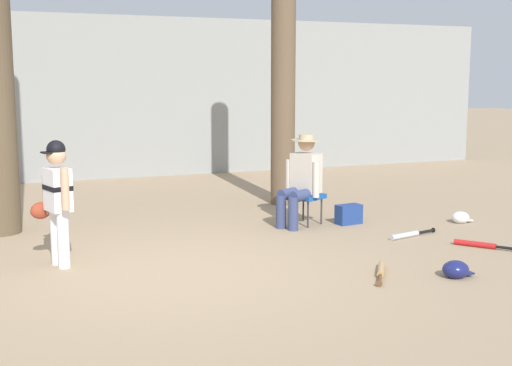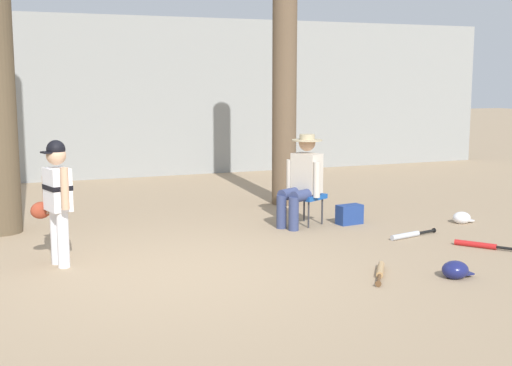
{
  "view_description": "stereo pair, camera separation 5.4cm",
  "coord_description": "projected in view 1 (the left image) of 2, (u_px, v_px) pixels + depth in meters",
  "views": [
    {
      "loc": [
        -1.7,
        -6.41,
        1.92
      ],
      "look_at": [
        1.14,
        0.67,
        0.75
      ],
      "focal_mm": 47.96,
      "sensor_mm": 36.0,
      "label": 1
    },
    {
      "loc": [
        -1.65,
        -6.43,
        1.92
      ],
      "look_at": [
        1.14,
        0.67,
        0.75
      ],
      "focal_mm": 47.96,
      "sensor_mm": 36.0,
      "label": 2
    }
  ],
  "objects": [
    {
      "name": "concrete_back_wall",
      "position": [
        77.0,
        98.0,
        12.95
      ],
      "size": [
        18.0,
        0.36,
        3.11
      ],
      "primitive_type": "cube",
      "color": "gray",
      "rests_on": "ground"
    },
    {
      "name": "tree_behind_spectator",
      "position": [
        283.0,
        80.0,
        10.3
      ],
      "size": [
        0.57,
        0.57,
        4.36
      ],
      "color": "brown",
      "rests_on": "ground"
    },
    {
      "name": "folding_stool",
      "position": [
        306.0,
        197.0,
        9.03
      ],
      "size": [
        0.54,
        0.54,
        0.41
      ],
      "color": "#194C9E",
      "rests_on": "ground"
    },
    {
      "name": "handbag_beside_stool",
      "position": [
        349.0,
        214.0,
        9.09
      ],
      "size": [
        0.36,
        0.22,
        0.26
      ],
      "primitive_type": "cube",
      "rotation": [
        0.0,
        0.0,
        0.13
      ],
      "color": "navy",
      "rests_on": "ground"
    },
    {
      "name": "bat_aluminum_silver",
      "position": [
        408.0,
        235.0,
        8.33
      ],
      "size": [
        0.75,
        0.23,
        0.07
      ],
      "color": "#B7BCC6",
      "rests_on": "ground"
    },
    {
      "name": "bat_red_barrel",
      "position": [
        480.0,
        245.0,
        7.83
      ],
      "size": [
        0.52,
        0.67,
        0.07
      ],
      "color": "red",
      "rests_on": "ground"
    },
    {
      "name": "seated_spectator",
      "position": [
        301.0,
        178.0,
        8.91
      ],
      "size": [
        0.67,
        0.56,
        1.2
      ],
      "color": "navy",
      "rests_on": "ground"
    },
    {
      "name": "ground_plane",
      "position": [
        175.0,
        273.0,
        6.8
      ],
      "size": [
        60.0,
        60.0,
        0.0
      ],
      "primitive_type": "plane",
      "color": "#9E8466"
    },
    {
      "name": "batting_helmet_white",
      "position": [
        461.0,
        218.0,
        9.17
      ],
      "size": [
        0.29,
        0.22,
        0.17
      ],
      "color": "silver",
      "rests_on": "ground"
    },
    {
      "name": "young_ballplayer",
      "position": [
        57.0,
        195.0,
        6.96
      ],
      "size": [
        0.43,
        0.57,
        1.31
      ],
      "color": "white",
      "rests_on": "ground"
    },
    {
      "name": "bat_wood_tan",
      "position": [
        381.0,
        271.0,
        6.77
      ],
      "size": [
        0.45,
        0.63,
        0.07
      ],
      "color": "tan",
      "rests_on": "ground"
    },
    {
      "name": "batting_helmet_navy",
      "position": [
        456.0,
        270.0,
        6.64
      ],
      "size": [
        0.31,
        0.24,
        0.18
      ],
      "color": "navy",
      "rests_on": "ground"
    }
  ]
}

